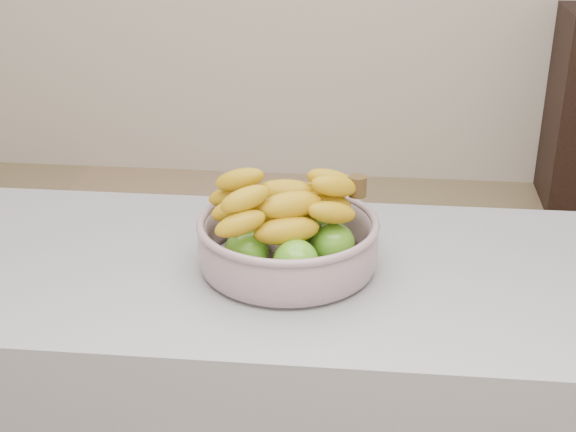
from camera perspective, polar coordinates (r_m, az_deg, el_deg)
name	(u,v)px	position (r m, az deg, el deg)	size (l,w,h in m)	color
ground	(269,414)	(2.54, -1.39, -13.89)	(4.00, 4.00, 0.00)	#9C7D5F
fruit_bowl	(288,238)	(1.41, -0.02, -1.58)	(0.32, 0.32, 0.17)	#A4B8C5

